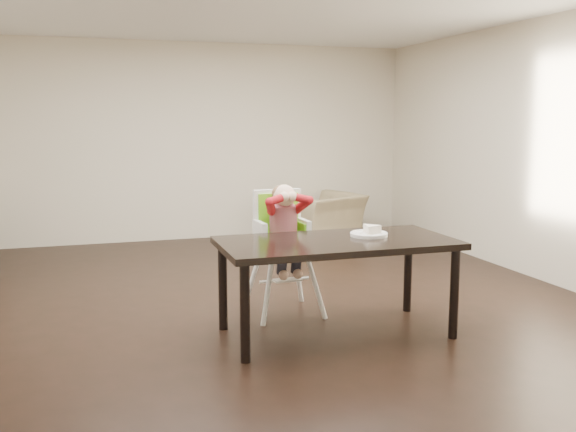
# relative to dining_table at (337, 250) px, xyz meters

# --- Properties ---
(ground) EXTENTS (7.00, 7.00, 0.00)m
(ground) POSITION_rel_dining_table_xyz_m (-0.33, 0.86, -0.67)
(ground) COLOR black
(ground) RESTS_ON ground
(room_walls) EXTENTS (6.02, 7.02, 2.71)m
(room_walls) POSITION_rel_dining_table_xyz_m (-0.33, 0.86, 1.18)
(room_walls) COLOR beige
(room_walls) RESTS_ON ground
(dining_table) EXTENTS (1.80, 0.90, 0.75)m
(dining_table) POSITION_rel_dining_table_xyz_m (0.00, 0.00, 0.00)
(dining_table) COLOR black
(dining_table) RESTS_ON ground
(high_chair) EXTENTS (0.49, 0.49, 1.12)m
(high_chair) POSITION_rel_dining_table_xyz_m (-0.23, 0.67, 0.12)
(high_chair) COLOR white
(high_chair) RESTS_ON ground
(plate) EXTENTS (0.33, 0.33, 0.09)m
(plate) POSITION_rel_dining_table_xyz_m (0.31, 0.07, 0.11)
(plate) COLOR white
(plate) RESTS_ON dining_table
(armchair) EXTENTS (1.16, 0.97, 0.86)m
(armchair) POSITION_rel_dining_table_xyz_m (1.25, 3.66, -0.24)
(armchair) COLOR tan
(armchair) RESTS_ON ground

